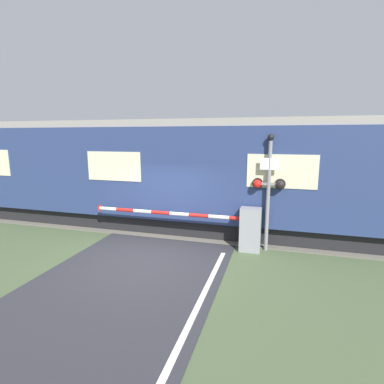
% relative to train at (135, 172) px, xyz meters
% --- Properties ---
extents(ground_plane, '(80.00, 80.00, 0.00)m').
position_rel_train_xyz_m(ground_plane, '(2.00, -3.29, -1.98)').
color(ground_plane, '#475638').
extents(track_bed, '(36.00, 3.20, 0.13)m').
position_rel_train_xyz_m(track_bed, '(2.00, 0.00, -1.96)').
color(track_bed, '#666056').
rests_on(track_bed, ground_plane).
extents(train, '(19.59, 3.02, 3.87)m').
position_rel_train_xyz_m(train, '(0.00, 0.00, 0.00)').
color(train, black).
rests_on(train, ground_plane).
extents(crossing_barrier, '(5.39, 0.44, 1.29)m').
position_rel_train_xyz_m(crossing_barrier, '(4.21, -1.83, -1.29)').
color(crossing_barrier, gray).
rests_on(crossing_barrier, ground_plane).
extents(signal_post, '(0.93, 0.26, 3.39)m').
position_rel_train_xyz_m(signal_post, '(5.05, -1.65, -0.05)').
color(signal_post, gray).
rests_on(signal_post, ground_plane).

